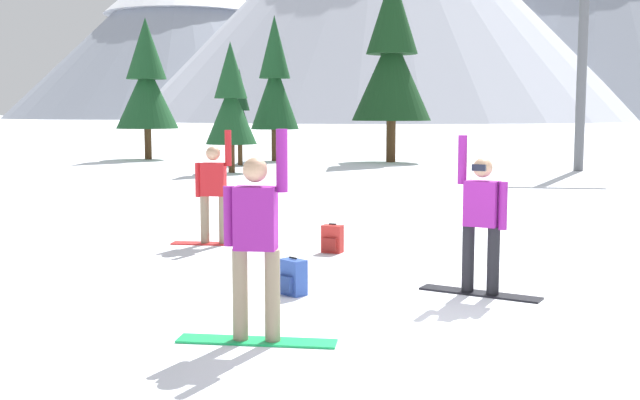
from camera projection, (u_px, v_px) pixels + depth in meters
name	position (u px, v px, depth m)	size (l,w,h in m)	color
ground_plane	(442.00, 334.00, 7.96)	(800.00, 800.00, 0.00)	white
snowboarder_foreground	(256.00, 242.00, 7.57)	(1.57, 0.31, 2.08)	#19B259
snowboarder_midground	(481.00, 221.00, 9.60)	(1.51, 0.82, 1.96)	black
snowboarder_background	(214.00, 191.00, 13.25)	(1.47, 0.32, 1.94)	red
backpack_red	(332.00, 239.00, 12.55)	(0.36, 0.31, 0.47)	red
backpack_blue	(292.00, 278.00, 9.65)	(0.38, 0.37, 0.47)	#2D4C9E
pine_tree_slender	(275.00, 82.00, 35.48)	(2.18, 2.18, 6.56)	#472D19
pine_tree_short	(231.00, 102.00, 28.70)	(1.88, 1.88, 4.78)	#472D19
pine_tree_tall	(240.00, 113.00, 32.68)	(1.29, 1.29, 4.01)	#472D19
pine_tree_twin	(147.00, 83.00, 36.66)	(2.88, 2.88, 6.58)	#472D19
pine_tree_leaning	(392.00, 59.00, 34.55)	(3.51, 3.51, 8.36)	#472D19
ski_lift_tower	(584.00, 18.00, 29.20)	(3.91, 0.36, 9.74)	#595B60
peak_east_ridge	(185.00, 29.00, 265.88)	(118.77, 118.77, 57.30)	#8C93A3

